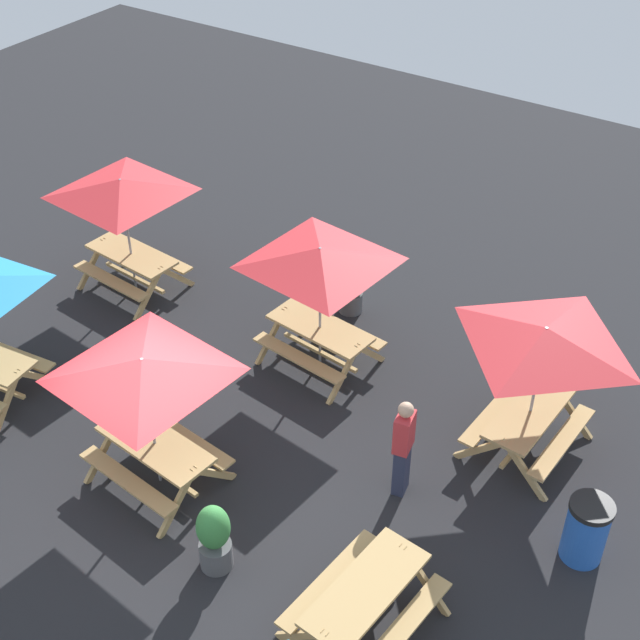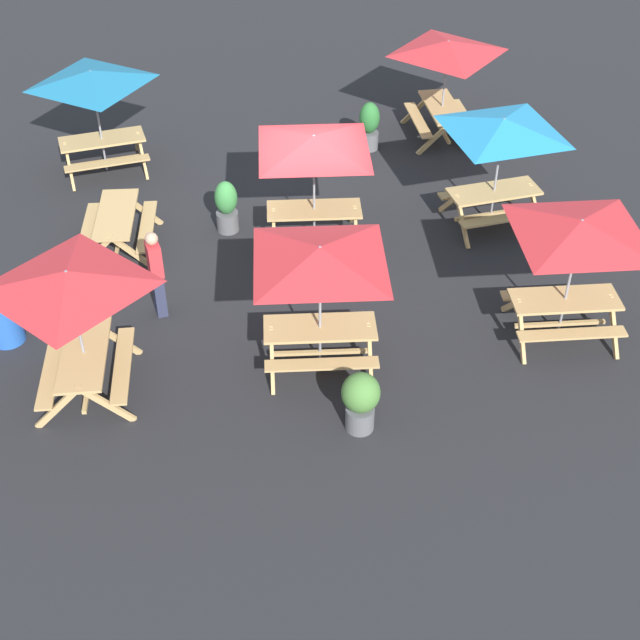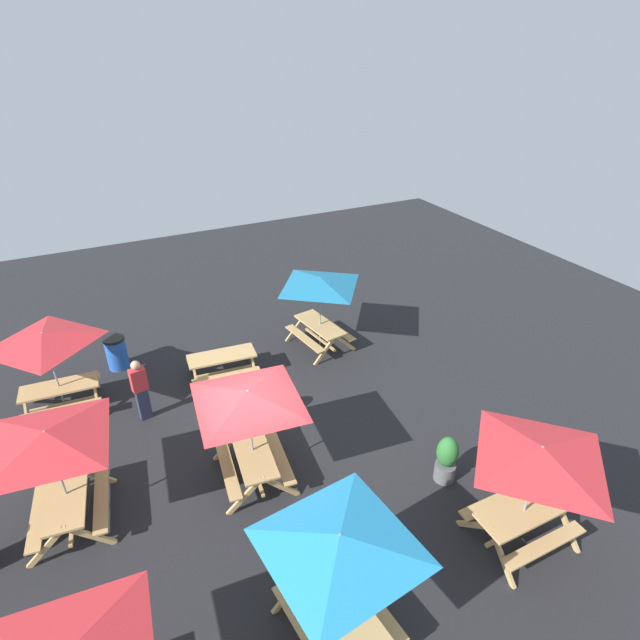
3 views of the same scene
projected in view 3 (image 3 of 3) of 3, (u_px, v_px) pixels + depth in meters
The scene contains 12 objects.
ground_plane at pixel (259, 469), 10.88m from camera, with size 31.58×31.58×0.00m, color #232326.
picnic_table_0 at pixel (248, 403), 9.73m from camera, with size 2.81×2.81×2.34m.
picnic_table_1 at pixel (49, 445), 8.74m from camera, with size 2.81×2.81×2.34m.
picnic_table_2 at pixel (320, 287), 14.28m from camera, with size 2.28×2.28×2.34m.
picnic_table_3 at pixel (45, 344), 11.62m from camera, with size 2.13×2.13×2.34m.
picnic_table_4 at pixel (222, 361), 13.52m from camera, with size 1.68×1.92×0.81m.
picnic_table_5 at pixel (340, 549), 6.96m from camera, with size 2.81×2.81×2.34m.
picnic_table_6 at pixel (539, 460), 8.42m from camera, with size 2.02×2.02×2.34m.
trash_bin_blue at pixel (116, 352), 14.03m from camera, with size 0.59×0.59×0.98m.
potted_plant_1 at pixel (447, 459), 10.38m from camera, with size 0.46×0.46×1.12m.
potted_plant_2 at pixel (259, 404), 11.99m from camera, with size 0.45×0.45×1.08m.
person_standing at pixel (140, 389), 11.94m from camera, with size 0.28×0.39×1.67m.
Camera 3 is at (7.63, -2.28, 8.21)m, focal length 28.00 mm.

